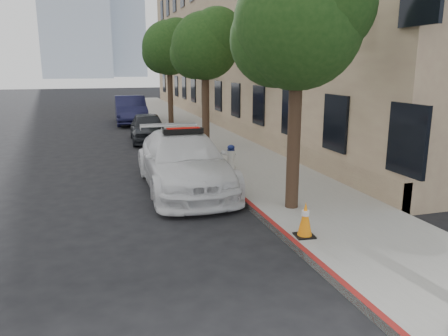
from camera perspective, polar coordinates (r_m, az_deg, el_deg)
ground at (r=11.54m, az=-8.82°, el=-4.06°), size 120.00×120.00×0.00m
sidewalk at (r=21.79m, az=-3.23°, el=4.45°), size 3.20×50.00×0.15m
curb_strip at (r=21.48m, az=-7.24°, el=4.23°), size 0.12×50.00×0.15m
building at (r=28.08m, az=5.71°, el=16.45°), size 8.00×36.00×10.00m
tower_right at (r=147.48m, az=-13.52°, el=20.14°), size 14.00×14.00×44.00m
tree_near at (r=9.98m, az=9.85°, el=18.08°), size 2.92×2.82×5.62m
tree_mid at (r=17.49m, az=-2.38°, el=15.72°), size 2.77×2.64×5.43m
tree_far at (r=25.32m, az=-7.12°, el=15.38°), size 3.10×3.00×5.81m
police_car at (r=12.24m, az=-5.28°, el=0.90°), size 2.30×5.50×1.74m
parked_car_mid at (r=20.24m, az=-9.90°, el=5.25°), size 1.76×3.92×1.31m
parked_car_far at (r=26.93m, az=-12.11°, el=7.45°), size 1.88×5.02×1.64m
fire_hydrant at (r=14.11m, az=0.92°, el=1.48°), size 0.32×0.29×0.77m
traffic_cone at (r=8.64m, az=10.56°, el=-6.63°), size 0.40×0.40×0.70m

